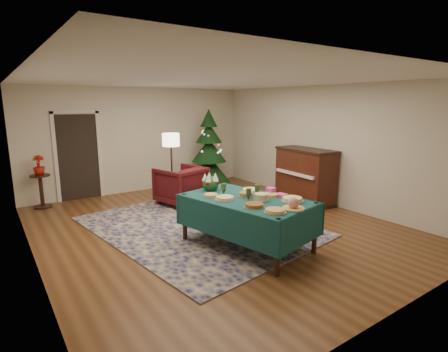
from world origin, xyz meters
TOP-DOWN VIEW (x-y plane):
  - room_shell at (0.00, 0.00)m, footprint 7.00×7.00m
  - doorway at (-1.60, 3.48)m, footprint 1.08×0.04m
  - rug at (-0.28, 0.15)m, footprint 3.73×4.59m
  - buffet_table at (-0.08, -1.10)m, footprint 1.64×2.29m
  - platter_0 at (-0.22, -1.90)m, footprint 0.32×0.32m
  - platter_1 at (0.10, -1.94)m, footprint 0.33×0.33m
  - platter_2 at (0.38, -1.64)m, footprint 0.35×0.35m
  - platter_3 at (-0.29, -1.54)m, footprint 0.32×0.32m
  - platter_4 at (0.02, -1.32)m, footprint 0.26×0.26m
  - platter_5 at (0.31, -1.22)m, footprint 0.29×0.29m
  - platter_6 at (-0.42, -0.97)m, footprint 0.33×0.33m
  - platter_7 at (-0.04, -1.02)m, footprint 0.26×0.26m
  - platter_8 at (0.26, -0.78)m, footprint 0.33×0.33m
  - platter_9 at (-0.50, -0.68)m, footprint 0.26×0.26m
  - goblet_0 at (-0.26, -0.71)m, footprint 0.09×0.09m
  - goblet_1 at (0.15, -1.07)m, footprint 0.09×0.09m
  - goblet_2 at (-0.14, -1.21)m, footprint 0.09×0.09m
  - napkin_stack at (0.45, -1.32)m, footprint 0.19×0.19m
  - gift_box at (0.42, -1.11)m, footprint 0.15×0.15m
  - centerpiece at (-0.27, -0.32)m, footprint 0.29×0.29m
  - armchair at (0.20, 1.69)m, footprint 1.13×1.09m
  - floor_lamp at (0.11, 1.97)m, footprint 0.39×0.39m
  - side_table at (-2.50, 3.20)m, footprint 0.42×0.42m
  - potted_plant at (-2.50, 3.20)m, footprint 0.24×0.44m
  - christmas_tree at (1.73, 2.90)m, footprint 1.31×1.31m
  - piano at (2.67, 0.19)m, footprint 0.79×1.52m

SIDE VIEW (x-z plane):
  - rug at x=-0.28m, z-range 0.00..0.02m
  - side_table at x=-2.50m, z-range -0.01..0.74m
  - armchair at x=0.20m, z-range 0.00..0.97m
  - piano at x=2.67m, z-range -0.01..1.26m
  - buffet_table at x=-0.08m, z-range 0.24..1.05m
  - platter_5 at x=0.31m, z-range 0.81..0.85m
  - platter_8 at x=0.26m, z-range 0.81..0.85m
  - platter_9 at x=-0.50m, z-range 0.81..0.85m
  - napkin_stack at x=0.45m, z-range 0.81..0.85m
  - platter_0 at x=-0.22m, z-range 0.81..0.86m
  - platter_3 at x=-0.29m, z-range 0.81..0.86m
  - platter_6 at x=-0.42m, z-range 0.81..0.86m
  - platter_2 at x=0.38m, z-range 0.81..0.87m
  - platter_7 at x=-0.04m, z-range 0.81..0.88m
  - platter_4 at x=0.02m, z-range 0.81..0.92m
  - gift_box at x=0.42m, z-range 0.81..0.92m
  - potted_plant at x=-2.50m, z-range 0.75..0.99m
  - platter_1 at x=0.10m, z-range 0.79..0.97m
  - goblet_0 at x=-0.26m, z-range 0.81..1.00m
  - goblet_1 at x=0.15m, z-range 0.81..1.00m
  - goblet_2 at x=-0.14m, z-range 0.81..1.00m
  - centerpiece at x=-0.27m, z-range 0.78..1.12m
  - christmas_tree at x=1.73m, z-range -0.11..2.04m
  - doorway at x=-1.60m, z-range 0.02..2.18m
  - room_shell at x=0.00m, z-range -2.15..4.85m
  - floor_lamp at x=0.11m, z-range 0.57..2.19m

